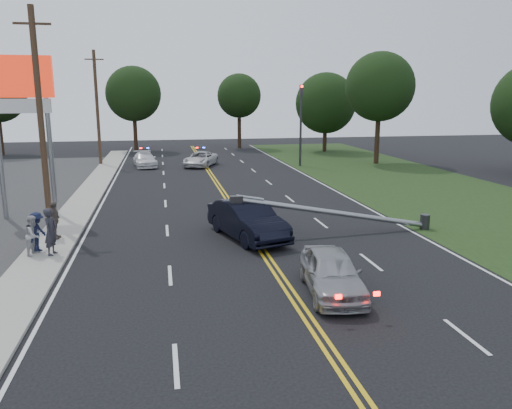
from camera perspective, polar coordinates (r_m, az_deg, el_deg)
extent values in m
plane|color=black|center=(14.50, 5.71, -12.51)|extent=(120.00, 120.00, 0.00)
cube|color=#A09C91|center=(23.82, -21.51, -3.21)|extent=(1.80, 70.00, 0.12)
cube|color=black|center=(29.12, 26.05, -1.01)|extent=(12.00, 80.00, 0.01)
cube|color=gold|center=(23.71, -1.14, -2.53)|extent=(0.36, 80.00, 0.00)
cylinder|color=gray|center=(27.27, -22.44, 5.95)|extent=(0.24, 0.24, 7.00)
cube|color=red|center=(27.44, -25.57, 13.06)|extent=(3.20, 0.35, 2.00)
cube|color=white|center=(27.42, -25.30, 10.15)|extent=(2.80, 0.30, 0.70)
cylinder|color=#2D2D30|center=(44.37, 5.13, 8.90)|extent=(0.20, 0.20, 7.00)
cube|color=#2D2D30|center=(44.30, 5.21, 12.90)|extent=(0.28, 0.28, 0.90)
sphere|color=#FF0C07|center=(44.15, 5.28, 13.29)|extent=(0.22, 0.22, 0.22)
cylinder|color=#2D2D30|center=(24.49, 18.73, -1.89)|extent=(0.44, 0.44, 0.70)
cylinder|color=gray|center=(22.51, 8.97, -0.94)|extent=(8.90, 0.24, 1.80)
cube|color=#2D2D30|center=(21.27, -2.28, 0.59)|extent=(0.55, 0.32, 0.30)
cylinder|color=#382619|center=(25.20, -23.39, 8.86)|extent=(0.28, 0.28, 10.00)
cube|color=#382619|center=(25.37, -24.23, 18.34)|extent=(1.60, 0.10, 0.10)
cylinder|color=#382619|center=(46.92, -17.68, 10.39)|extent=(0.28, 0.28, 10.00)
cube|color=#382619|center=(47.01, -18.02, 15.50)|extent=(1.60, 0.10, 0.10)
cylinder|color=black|center=(59.55, -27.14, 6.86)|extent=(0.44, 0.44, 3.69)
cylinder|color=black|center=(58.43, -13.62, 7.77)|extent=(0.44, 0.44, 3.69)
sphere|color=black|center=(58.28, -13.84, 12.19)|extent=(6.07, 6.07, 6.07)
cylinder|color=black|center=(60.03, -1.92, 8.16)|extent=(0.44, 0.44, 3.56)
sphere|color=black|center=(59.87, -1.95, 12.32)|extent=(5.13, 5.13, 5.13)
cylinder|color=black|center=(56.86, 7.87, 7.59)|extent=(0.44, 0.44, 3.10)
sphere|color=black|center=(56.68, 7.98, 11.40)|extent=(6.66, 6.66, 6.66)
cylinder|color=black|center=(47.27, 13.66, 6.99)|extent=(0.44, 0.44, 4.01)
sphere|color=black|center=(47.11, 13.97, 12.94)|extent=(6.16, 6.16, 6.16)
imported|color=black|center=(21.62, -0.99, -1.77)|extent=(3.11, 5.28, 1.64)
imported|color=#9A9CA1|center=(15.88, 8.66, -7.67)|extent=(2.08, 4.19, 1.37)
imported|color=silver|center=(44.56, -6.34, 5.19)|extent=(3.72, 5.05, 1.28)
imported|color=silver|center=(45.01, -12.59, 5.04)|extent=(2.36, 4.58, 1.27)
imported|color=#28272F|center=(20.52, -22.40, -2.88)|extent=(0.59, 0.75, 1.82)
imported|color=#ABABB0|center=(20.86, -24.06, -3.20)|extent=(0.78, 0.89, 1.53)
imported|color=#171C39|center=(21.15, -23.75, -2.90)|extent=(0.85, 1.15, 1.58)
imported|color=#62554E|center=(22.78, -22.06, -1.67)|extent=(0.58, 1.01, 1.63)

